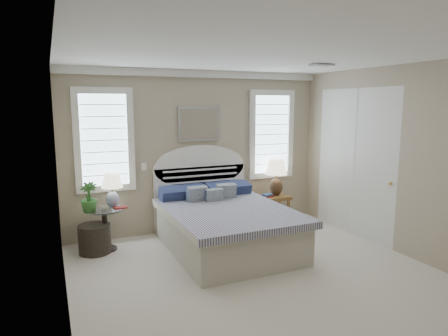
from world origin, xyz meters
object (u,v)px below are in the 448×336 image
Objects in this scene: side_table_left at (105,225)px; floor_pot at (95,239)px; nightstand_right at (274,204)px; lamp_right at (276,173)px; bed at (223,222)px; lamp_left at (112,186)px.

side_table_left is 1.37× the size of floor_pot.
side_table_left is at bearing -178.06° from nightstand_right.
lamp_right is at bearing 3.68° from floor_pot.
nightstand_right is (2.95, 0.10, -0.00)m from side_table_left.
floor_pot is 0.71× the size of lamp_right.
lamp_right is at bearing 28.78° from bed.
lamp_right reaches higher than lamp_left.
nightstand_right is 2.87m from lamp_left.
nightstand_right is 1.03× the size of lamp_left.
bed is 4.42× the size of lamp_left.
side_table_left is at bearing -177.06° from lamp_right.
lamp_left reaches higher than floor_pot.
nightstand_right is (1.30, 0.69, 0.00)m from bed.
nightstand_right is 1.15× the size of floor_pot.
floor_pot is 3.25m from lamp_right.
floor_pot is at bearing -176.32° from lamp_right.
lamp_left is at bearing 21.39° from floor_pot.
lamp_right reaches higher than nightstand_right.
bed is at bearing -19.74° from side_table_left.
side_table_left is at bearing -154.22° from lamp_left.
lamp_right reaches higher than side_table_left.
bed is 3.61× the size of side_table_left.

